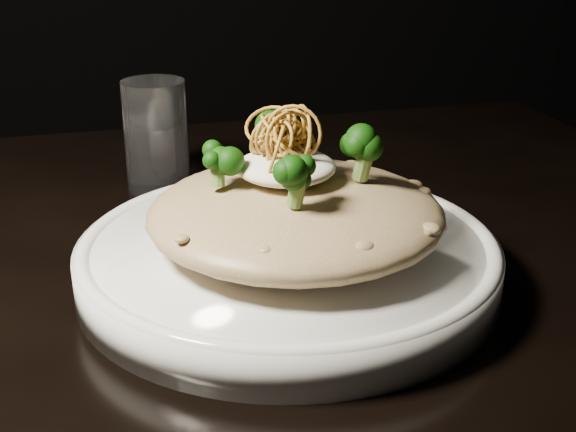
% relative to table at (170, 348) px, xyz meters
% --- Properties ---
extents(table, '(1.10, 0.80, 0.75)m').
position_rel_table_xyz_m(table, '(0.00, 0.00, 0.00)').
color(table, black).
rests_on(table, ground).
extents(plate, '(0.32, 0.32, 0.03)m').
position_rel_table_xyz_m(plate, '(0.09, -0.06, 0.10)').
color(plate, white).
rests_on(plate, table).
extents(risotto, '(0.22, 0.22, 0.05)m').
position_rel_table_xyz_m(risotto, '(0.09, -0.06, 0.14)').
color(risotto, brown).
rests_on(risotto, plate).
extents(broccoli, '(0.15, 0.15, 0.05)m').
position_rel_table_xyz_m(broccoli, '(0.09, -0.06, 0.19)').
color(broccoli, black).
rests_on(broccoli, risotto).
extents(cheese, '(0.07, 0.07, 0.02)m').
position_rel_table_xyz_m(cheese, '(0.09, -0.06, 0.18)').
color(cheese, white).
rests_on(cheese, risotto).
extents(shallots, '(0.07, 0.07, 0.04)m').
position_rel_table_xyz_m(shallots, '(0.09, -0.05, 0.21)').
color(shallots, '#92591F').
rests_on(shallots, cheese).
extents(drinking_glass, '(0.07, 0.07, 0.11)m').
position_rel_table_xyz_m(drinking_glass, '(0.02, 0.17, 0.14)').
color(drinking_glass, white).
rests_on(drinking_glass, table).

